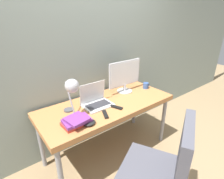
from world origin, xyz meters
TOP-DOWN VIEW (x-y plane):
  - ground_plane at (0.00, 0.00)m, footprint 12.00×12.00m
  - wall_back at (0.00, 0.77)m, footprint 8.00×0.05m
  - desk at (0.00, 0.35)m, footprint 1.64×0.70m
  - laptop at (-0.13, 0.40)m, footprint 0.33×0.25m
  - monitor at (0.40, 0.49)m, footprint 0.52×0.21m
  - desk_lamp at (-0.45, 0.33)m, footprint 0.14×0.28m
  - office_chair at (-0.13, -0.58)m, footprint 0.69×0.69m
  - book_stack at (-0.50, 0.18)m, footprint 0.27×0.23m
  - tv_remote at (0.01, 0.20)m, footprint 0.09×0.15m
  - media_remote at (-0.18, 0.15)m, footprint 0.10×0.16m
  - mug at (0.71, 0.38)m, footprint 0.12×0.08m
  - game_controller at (-0.41, 0.11)m, footprint 0.13×0.11m

SIDE VIEW (x-z plane):
  - ground_plane at x=0.00m, z-range 0.00..0.00m
  - office_chair at x=-0.13m, z-range 0.06..1.08m
  - desk at x=0.00m, z-range 0.31..1.05m
  - tv_remote at x=0.01m, z-range 0.74..0.76m
  - media_remote at x=-0.18m, z-range 0.74..0.76m
  - game_controller at x=-0.41m, z-range 0.74..0.78m
  - book_stack at x=-0.50m, z-range 0.74..0.83m
  - mug at x=0.71m, z-range 0.74..0.83m
  - laptop at x=-0.13m, z-range 0.67..0.93m
  - monitor at x=0.40m, z-range 0.76..1.19m
  - desk_lamp at x=-0.45m, z-range 0.86..1.27m
  - wall_back at x=0.00m, z-range 0.00..2.60m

